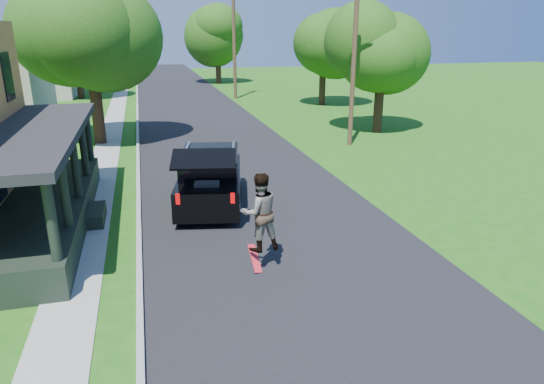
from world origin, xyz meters
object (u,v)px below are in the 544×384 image
object	(u,v)px
skateboarder	(260,212)
utility_pole_near	(354,60)
tree_right_near	(382,44)
black_suv	(210,178)

from	to	relation	value
skateboarder	utility_pole_near	size ratio (longest dim) A/B	0.24
tree_right_near	skateboarder	bearing A→B (deg)	-125.43
skateboarder	tree_right_near	world-z (taller)	tree_right_near
utility_pole_near	skateboarder	bearing A→B (deg)	-105.90
black_suv	tree_right_near	distance (m)	15.89
black_suv	utility_pole_near	distance (m)	11.82
skateboarder	utility_pole_near	distance (m)	15.19
black_suv	utility_pole_near	size ratio (longest dim) A/B	0.66
tree_right_near	utility_pole_near	size ratio (longest dim) A/B	0.91
skateboarder	black_suv	bearing A→B (deg)	-92.09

